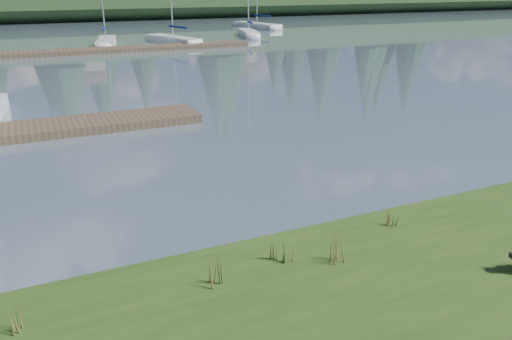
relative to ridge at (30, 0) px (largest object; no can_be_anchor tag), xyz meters
name	(u,v)px	position (x,y,z in m)	size (l,w,h in m)	color
ground	(51,55)	(0.00, -43.00, -2.50)	(200.00, 200.00, 0.00)	slate
ridge	(30,0)	(0.00, 0.00, 0.00)	(200.00, 20.00, 5.00)	#1E3319
dock_far	(80,51)	(2.00, -43.00, -2.35)	(26.00, 2.20, 0.30)	#4C3D2C
sailboat_bg_2	(106,41)	(4.65, -38.32, -2.17)	(2.66, 6.77, 10.13)	white
sailboat_bg_3	(169,39)	(9.83, -38.90, -2.17)	(3.61, 7.47, 10.92)	white
sailboat_bg_4	(248,32)	(18.24, -36.50, -2.17)	(2.86, 6.67, 9.83)	white
sailboat_bg_5	(253,25)	(22.55, -28.20, -2.18)	(3.21, 8.37, 11.71)	white
weed_0	(215,270)	(0.65, -75.67, -1.88)	(0.17, 0.14, 0.64)	#475B23
weed_1	(289,253)	(2.04, -75.55, -1.97)	(0.17, 0.14, 0.44)	#475B23
weed_2	(335,247)	(2.78, -75.87, -1.87)	(0.17, 0.14, 0.67)	#475B23
weed_3	(19,318)	(-2.22, -75.63, -1.93)	(0.17, 0.14, 0.52)	#475B23
weed_4	(274,251)	(1.85, -75.37, -1.97)	(0.17, 0.14, 0.42)	#475B23
weed_5	(391,216)	(4.56, -75.15, -1.94)	(0.17, 0.14, 0.50)	#475B23
mud_lip	(161,275)	(0.00, -74.60, -2.43)	(60.00, 0.50, 0.14)	#33281C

